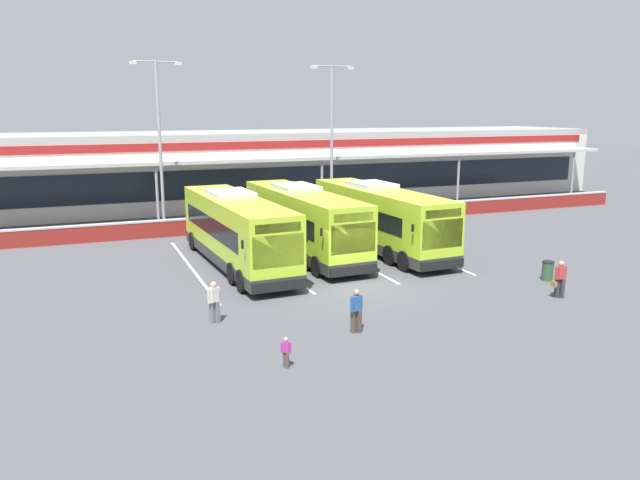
{
  "coord_description": "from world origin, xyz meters",
  "views": [
    {
      "loc": [
        -11.47,
        -24.56,
        7.96
      ],
      "look_at": [
        -0.47,
        3.0,
        1.6
      ],
      "focal_mm": 34.62,
      "sensor_mm": 36.0,
      "label": 1
    }
  ],
  "objects_px": {
    "coach_bus_centre": "(379,219)",
    "pedestrian_with_handbag": "(560,278)",
    "coach_bus_left_centre": "(303,223)",
    "pedestrian_near_bin": "(356,309)",
    "litter_bin": "(548,271)",
    "lamp_post_west": "(159,134)",
    "pedestrian_in_dark_coat": "(214,301)",
    "coach_bus_leftmost": "(237,232)",
    "pedestrian_child": "(286,351)",
    "lamp_post_centre": "(332,132)"
  },
  "relations": [
    {
      "from": "coach_bus_centre",
      "to": "pedestrian_with_handbag",
      "type": "bearing_deg",
      "value": -74.6
    },
    {
      "from": "coach_bus_left_centre",
      "to": "pedestrian_near_bin",
      "type": "bearing_deg",
      "value": -101.28
    },
    {
      "from": "pedestrian_near_bin",
      "to": "litter_bin",
      "type": "distance_m",
      "value": 11.69
    },
    {
      "from": "lamp_post_west",
      "to": "pedestrian_in_dark_coat",
      "type": "bearing_deg",
      "value": -92.44
    },
    {
      "from": "coach_bus_leftmost",
      "to": "pedestrian_near_bin",
      "type": "height_order",
      "value": "coach_bus_leftmost"
    },
    {
      "from": "coach_bus_left_centre",
      "to": "pedestrian_child",
      "type": "height_order",
      "value": "coach_bus_left_centre"
    },
    {
      "from": "lamp_post_centre",
      "to": "pedestrian_with_handbag",
      "type": "bearing_deg",
      "value": -86.15
    },
    {
      "from": "coach_bus_leftmost",
      "to": "pedestrian_near_bin",
      "type": "bearing_deg",
      "value": -81.8
    },
    {
      "from": "pedestrian_with_handbag",
      "to": "pedestrian_child",
      "type": "relative_size",
      "value": 1.61
    },
    {
      "from": "pedestrian_in_dark_coat",
      "to": "coach_bus_centre",
      "type": "bearing_deg",
      "value": 37.23
    },
    {
      "from": "coach_bus_leftmost",
      "to": "coach_bus_left_centre",
      "type": "relative_size",
      "value": 1.0
    },
    {
      "from": "coach_bus_leftmost",
      "to": "pedestrian_child",
      "type": "relative_size",
      "value": 12.2
    },
    {
      "from": "pedestrian_child",
      "to": "pedestrian_near_bin",
      "type": "height_order",
      "value": "pedestrian_near_bin"
    },
    {
      "from": "coach_bus_left_centre",
      "to": "pedestrian_child",
      "type": "xyz_separation_m",
      "value": [
        -5.78,
        -14.2,
        -1.24
      ]
    },
    {
      "from": "coach_bus_centre",
      "to": "lamp_post_centre",
      "type": "bearing_deg",
      "value": 81.72
    },
    {
      "from": "coach_bus_left_centre",
      "to": "lamp_post_west",
      "type": "bearing_deg",
      "value": 120.98
    },
    {
      "from": "pedestrian_with_handbag",
      "to": "litter_bin",
      "type": "relative_size",
      "value": 1.74
    },
    {
      "from": "pedestrian_near_bin",
      "to": "lamp_post_west",
      "type": "bearing_deg",
      "value": 99.37
    },
    {
      "from": "pedestrian_with_handbag",
      "to": "pedestrian_near_bin",
      "type": "relative_size",
      "value": 1.0
    },
    {
      "from": "lamp_post_west",
      "to": "litter_bin",
      "type": "bearing_deg",
      "value": -52.39
    },
    {
      "from": "pedestrian_with_handbag",
      "to": "lamp_post_centre",
      "type": "bearing_deg",
      "value": 93.85
    },
    {
      "from": "pedestrian_child",
      "to": "coach_bus_left_centre",
      "type": "bearing_deg",
      "value": 67.84
    },
    {
      "from": "pedestrian_near_bin",
      "to": "litter_bin",
      "type": "xyz_separation_m",
      "value": [
        11.31,
        2.93,
        -0.41
      ]
    },
    {
      "from": "pedestrian_near_bin",
      "to": "litter_bin",
      "type": "bearing_deg",
      "value": 14.53
    },
    {
      "from": "coach_bus_centre",
      "to": "litter_bin",
      "type": "bearing_deg",
      "value": -62.56
    },
    {
      "from": "pedestrian_in_dark_coat",
      "to": "pedestrian_child",
      "type": "xyz_separation_m",
      "value": [
        1.18,
        -4.91,
        -0.33
      ]
    },
    {
      "from": "pedestrian_child",
      "to": "lamp_post_west",
      "type": "bearing_deg",
      "value": 90.82
    },
    {
      "from": "pedestrian_in_dark_coat",
      "to": "pedestrian_near_bin",
      "type": "relative_size",
      "value": 1.0
    },
    {
      "from": "pedestrian_in_dark_coat",
      "to": "lamp_post_west",
      "type": "distance_m",
      "value": 20.26
    },
    {
      "from": "pedestrian_child",
      "to": "coach_bus_leftmost",
      "type": "bearing_deg",
      "value": 82.31
    },
    {
      "from": "pedestrian_in_dark_coat",
      "to": "lamp_post_centre",
      "type": "bearing_deg",
      "value": 56.27
    },
    {
      "from": "pedestrian_near_bin",
      "to": "lamp_post_centre",
      "type": "relative_size",
      "value": 0.15
    },
    {
      "from": "coach_bus_leftmost",
      "to": "litter_bin",
      "type": "height_order",
      "value": "coach_bus_leftmost"
    },
    {
      "from": "coach_bus_centre",
      "to": "pedestrian_with_handbag",
      "type": "height_order",
      "value": "coach_bus_centre"
    },
    {
      "from": "coach_bus_leftmost",
      "to": "pedestrian_with_handbag",
      "type": "bearing_deg",
      "value": -42.38
    },
    {
      "from": "pedestrian_child",
      "to": "pedestrian_near_bin",
      "type": "relative_size",
      "value": 0.62
    },
    {
      "from": "coach_bus_leftmost",
      "to": "pedestrian_in_dark_coat",
      "type": "distance_m",
      "value": 8.68
    },
    {
      "from": "coach_bus_leftmost",
      "to": "coach_bus_left_centre",
      "type": "xyz_separation_m",
      "value": [
        4.02,
        1.17,
        0.0
      ]
    },
    {
      "from": "coach_bus_left_centre",
      "to": "litter_bin",
      "type": "bearing_deg",
      "value": -46.23
    },
    {
      "from": "pedestrian_in_dark_coat",
      "to": "lamp_post_west",
      "type": "relative_size",
      "value": 0.15
    },
    {
      "from": "coach_bus_centre",
      "to": "pedestrian_in_dark_coat",
      "type": "height_order",
      "value": "coach_bus_centre"
    },
    {
      "from": "pedestrian_with_handbag",
      "to": "litter_bin",
      "type": "xyz_separation_m",
      "value": [
        1.46,
        2.34,
        -0.39
      ]
    },
    {
      "from": "pedestrian_with_handbag",
      "to": "lamp_post_centre",
      "type": "xyz_separation_m",
      "value": [
        -1.46,
        21.69,
        5.43
      ]
    },
    {
      "from": "pedestrian_child",
      "to": "coach_bus_centre",
      "type": "bearing_deg",
      "value": 53.06
    },
    {
      "from": "coach_bus_leftmost",
      "to": "litter_bin",
      "type": "bearing_deg",
      "value": -32.12
    },
    {
      "from": "coach_bus_centre",
      "to": "lamp_post_centre",
      "type": "relative_size",
      "value": 1.11
    },
    {
      "from": "pedestrian_near_bin",
      "to": "litter_bin",
      "type": "height_order",
      "value": "pedestrian_near_bin"
    },
    {
      "from": "lamp_post_west",
      "to": "coach_bus_leftmost",
      "type": "bearing_deg",
      "value": -79.5
    },
    {
      "from": "pedestrian_with_handbag",
      "to": "pedestrian_in_dark_coat",
      "type": "bearing_deg",
      "value": 170.82
    },
    {
      "from": "litter_bin",
      "to": "pedestrian_near_bin",
      "type": "bearing_deg",
      "value": -165.47
    }
  ]
}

